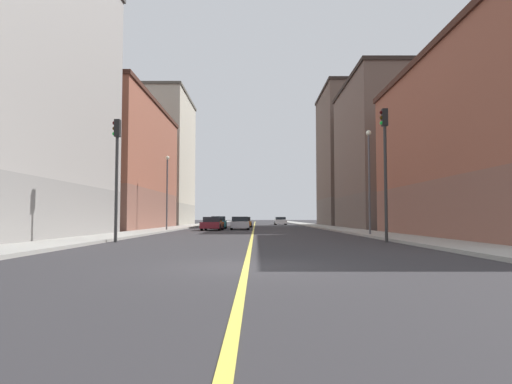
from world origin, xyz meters
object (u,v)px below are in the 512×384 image
at_px(street_lamp_left_near, 371,171).
at_px(car_silver, 242,223).
at_px(street_lamp_right_near, 169,185).
at_px(car_orange, 246,222).
at_px(building_right_distant, 161,161).
at_px(building_left_near, 504,144).
at_px(building_right_corner, 2,80).
at_px(traffic_light_right_near, 118,163).
at_px(building_left_mid, 391,155).
at_px(car_green, 244,222).
at_px(building_right_midblock, 117,166).
at_px(traffic_light_left_near, 387,157).
at_px(car_teal, 220,223).
at_px(building_left_far, 355,158).
at_px(car_white, 282,221).
at_px(car_maroon, 214,224).

distance_m(street_lamp_left_near, car_silver, 19.16).
xyz_separation_m(street_lamp_right_near, car_orange, (6.70, 16.15, -3.64)).
bearing_deg(car_silver, street_lamp_left_near, -60.16).
distance_m(building_right_distant, street_lamp_left_near, 45.71).
relative_size(building_left_near, building_right_corner, 1.15).
distance_m(building_right_distant, traffic_light_right_near, 47.45).
relative_size(street_lamp_right_near, car_orange, 1.64).
bearing_deg(building_left_mid, car_green, 136.25).
bearing_deg(building_right_midblock, traffic_light_left_near, -48.90).
xyz_separation_m(building_right_distant, car_silver, (13.52, -22.87, -9.48)).
distance_m(car_green, car_teal, 15.13).
bearing_deg(building_right_midblock, building_left_mid, 2.09).
height_order(car_silver, car_teal, car_teal).
relative_size(traffic_light_left_near, car_teal, 1.65).
xyz_separation_m(building_left_near, building_right_distant, (-29.87, 42.79, 4.49)).
bearing_deg(building_left_near, car_silver, 129.39).
bearing_deg(building_right_distant, car_orange, -41.63).
distance_m(building_left_far, car_green, 19.30).
bearing_deg(car_orange, building_left_far, 31.67).
xyz_separation_m(car_green, car_orange, (0.44, -7.84, -0.02)).
height_order(street_lamp_left_near, street_lamp_right_near, street_lamp_left_near).
height_order(building_right_corner, street_lamp_right_near, building_right_corner).
xyz_separation_m(car_white, car_teal, (-8.35, -26.32, 0.01)).
relative_size(building_right_distant, car_teal, 4.83).
height_order(building_right_distant, traffic_light_left_near, building_right_distant).
distance_m(building_left_mid, street_lamp_left_near, 20.52).
xyz_separation_m(building_left_far, building_right_midblock, (-29.87, -19.13, -3.44)).
relative_size(building_right_corner, building_right_distant, 0.93).
xyz_separation_m(building_right_corner, car_maroon, (10.92, 17.95, -8.75)).
distance_m(car_green, car_white, 12.88).
bearing_deg(building_right_distant, traffic_light_right_near, -80.23).
relative_size(building_right_midblock, car_orange, 5.56).
bearing_deg(building_right_midblock, car_maroon, -20.26).
xyz_separation_m(street_lamp_right_near, car_teal, (4.00, 9.02, -3.61)).
xyz_separation_m(building_left_mid, car_teal, (-18.87, 0.94, -7.51)).
height_order(car_green, car_white, car_green).
relative_size(street_lamp_left_near, car_silver, 1.74).
distance_m(building_right_corner, car_teal, 27.81).
height_order(building_left_near, street_lamp_right_near, building_left_near).
bearing_deg(traffic_light_right_near, car_white, 77.99).
bearing_deg(building_right_corner, building_right_midblock, 90.00).
bearing_deg(traffic_light_left_near, building_left_mid, 72.94).
xyz_separation_m(building_left_near, car_white, (-10.53, 49.81, -4.98)).
height_order(traffic_light_right_near, car_green, traffic_light_right_near).
relative_size(building_left_near, traffic_light_right_near, 3.42).
height_order(building_left_near, car_maroon, building_left_near).
xyz_separation_m(building_left_far, car_orange, (-16.17, -9.97, -9.60)).
relative_size(building_left_near, building_right_distant, 1.07).
height_order(building_left_far, car_silver, building_left_far).
relative_size(traffic_light_left_near, street_lamp_right_near, 1.02).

